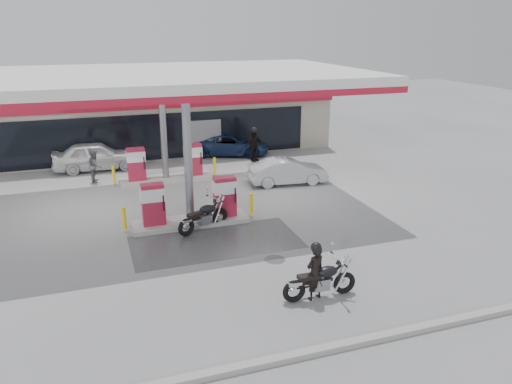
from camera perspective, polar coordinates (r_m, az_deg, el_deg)
ground at (r=17.95m, az=-6.15°, el=-5.92°), size 90.00×90.00×0.00m
wet_patch at (r=18.05m, az=-4.60°, el=-5.72°), size 6.00×3.00×0.00m
drain_cover at (r=16.73m, az=2.16°, el=-7.71°), size 0.70×0.70×0.01m
kerb at (r=12.10m, az=1.71°, el=-18.78°), size 28.00×0.25×0.15m
store_building at (r=32.56m, az=-12.64°, el=8.60°), size 22.00×8.22×4.00m
canopy at (r=21.37m, az=-9.73°, el=12.58°), size 16.00×10.02×5.51m
pump_island_near at (r=19.50m, az=-7.54°, el=-1.69°), size 5.14×1.30×1.78m
pump_island_far at (r=25.14m, az=-10.30°, el=2.83°), size 5.14×1.30×1.78m
main_motorcycle at (r=14.47m, az=7.44°, el=-10.09°), size 2.25×0.86×1.15m
biker_main at (r=14.24m, az=6.76°, el=-9.13°), size 0.69×0.55×1.65m
parked_motorcycle at (r=18.92m, az=-5.96°, el=-2.88°), size 2.14×1.17×1.17m
sedan_white at (r=27.99m, az=-17.80°, el=3.95°), size 4.49×1.84×1.53m
attendant at (r=25.84m, az=-17.90°, el=2.87°), size 0.70×0.86×1.62m
hatchback_silver at (r=24.34m, az=3.65°, el=2.37°), size 3.92×1.70×1.25m
parked_car_left at (r=30.76m, az=-20.40°, el=4.74°), size 4.77×2.46×1.32m
parked_car_right at (r=29.86m, az=-2.93°, el=5.46°), size 5.03×3.51×1.27m
biker_walking at (r=28.37m, az=-0.23°, el=5.37°), size 1.17×0.77×1.84m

